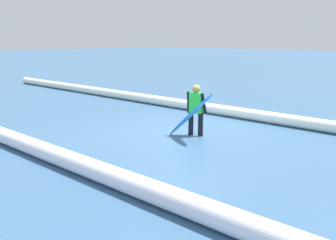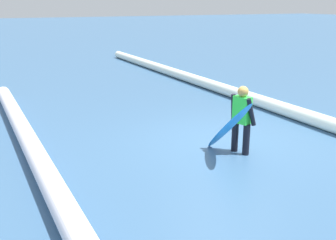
# 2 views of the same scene
# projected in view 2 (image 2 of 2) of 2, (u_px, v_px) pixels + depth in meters

# --- Properties ---
(ground_plane) EXTENTS (154.84, 154.84, 0.00)m
(ground_plane) POSITION_uv_depth(u_px,v_px,m) (225.00, 142.00, 8.79)
(ground_plane) COLOR #375D83
(surfer) EXTENTS (0.50, 0.34, 1.40)m
(surfer) POSITION_uv_depth(u_px,v_px,m) (242.00, 116.00, 7.93)
(surfer) COLOR black
(surfer) RESTS_ON ground_plane
(surfboard) EXTENTS (1.50, 0.33, 1.32)m
(surfboard) POSITION_uv_depth(u_px,v_px,m) (228.00, 127.00, 7.67)
(surfboard) COLOR #268CE5
(surfboard) RESTS_ON ground_plane
(wave_crest_foreground) EXTENTS (25.74, 0.74, 0.36)m
(wave_crest_foreground) POSITION_uv_depth(u_px,v_px,m) (275.00, 106.00, 11.08)
(wave_crest_foreground) COLOR white
(wave_crest_foreground) RESTS_ON ground_plane
(wave_crest_midground) EXTENTS (16.85, 0.76, 0.38)m
(wave_crest_midground) POSITION_uv_depth(u_px,v_px,m) (65.00, 210.00, 5.52)
(wave_crest_midground) COLOR white
(wave_crest_midground) RESTS_ON ground_plane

